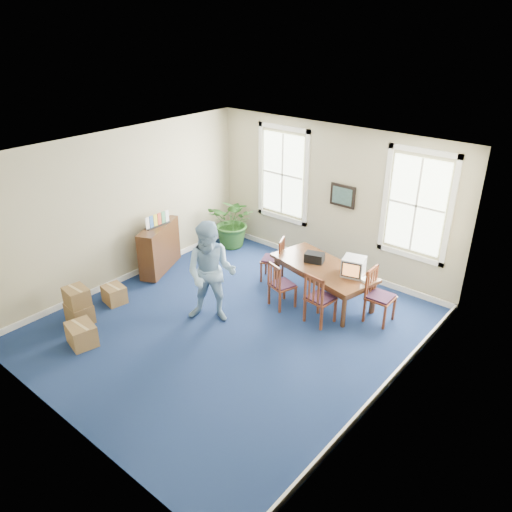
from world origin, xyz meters
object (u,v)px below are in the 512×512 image
Objects in this scene: conference_table at (322,282)px; man at (211,273)px; cardboard_boxes at (88,306)px; potted_plant at (234,222)px; credenza at (160,249)px; crt_tv at (354,266)px; chair_near_left at (282,284)px.

conference_table is 1.10× the size of man.
potted_plant is at bearing 93.36° from cardboard_boxes.
man is 1.47× the size of credenza.
cardboard_boxes is at bearing -149.52° from crt_tv.
conference_table is at bearing -103.49° from chair_near_left.
cardboard_boxes is at bearing -98.08° from credenza.
potted_plant is at bearing 153.77° from crt_tv.
chair_near_left is 0.49× the size of man.
chair_near_left is at bearing -29.52° from potted_plant.
cardboard_boxes is (-1.65, -1.56, -0.60)m from man.
crt_tv is 3.76m from potted_plant.
credenza is 2.04m from potted_plant.
conference_table is 0.86m from chair_near_left.
chair_near_left is (-1.07, -0.78, -0.44)m from crt_tv.
potted_plant is at bearing 179.34° from conference_table.
credenza is (-3.45, -1.25, 0.16)m from conference_table.
chair_near_left reaches higher than conference_table.
man is (-1.15, -1.95, 0.61)m from conference_table.
conference_table is 4.95× the size of crt_tv.
credenza is at bearing -101.44° from potted_plant.
crt_tv is (0.63, 0.05, 0.55)m from conference_table.
potted_plant reaches higher than cardboard_boxes.
conference_table is 1.65× the size of cardboard_boxes.
potted_plant reaches higher than credenza.
man reaches higher than credenza.
potted_plant is 4.27m from cardboard_boxes.
conference_table is 0.84m from crt_tv.
man is at bearing -107.53° from conference_table.
crt_tv is at bearing -126.50° from chair_near_left.
crt_tv reaches higher than chair_near_left.
conference_table is at bearing 51.41° from cardboard_boxes.
chair_near_left is at bearing -14.46° from credenza.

